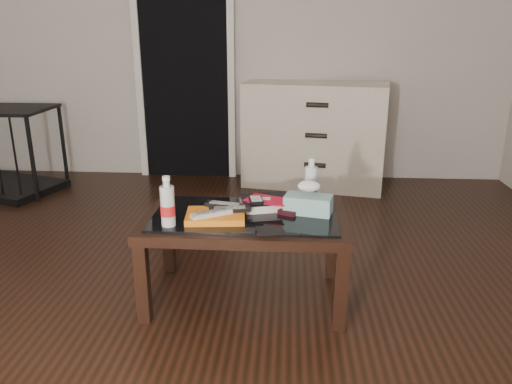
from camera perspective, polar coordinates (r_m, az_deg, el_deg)
ground at (r=2.53m, az=-9.55°, el=-13.96°), size 5.00×5.00×0.00m
doorway at (r=4.65m, az=-8.14°, el=14.18°), size 0.90×0.08×2.07m
coffee_table at (r=2.49m, az=-1.25°, el=-3.89°), size 1.00×0.60×0.46m
dresser at (r=4.40m, az=6.71°, el=6.47°), size 1.27×0.71×0.90m
pet_crate at (r=4.79m, az=-27.06°, el=2.84°), size 1.04×0.85×0.71m
magazines at (r=2.41m, az=-4.65°, el=-2.73°), size 0.30×0.24×0.03m
remote_silver at (r=2.37m, az=-5.12°, el=-2.44°), size 0.20×0.14×0.02m
remote_black_front at (r=2.42m, az=-3.02°, el=-1.99°), size 0.21×0.09×0.02m
remote_black_back at (r=2.48m, az=-3.60°, el=-1.47°), size 0.21×0.10×0.02m
textbook at (r=2.56m, az=1.14°, el=-1.24°), size 0.29×0.26×0.05m
dvd_mailers at (r=2.53m, az=1.08°, el=-0.82°), size 0.23×0.20×0.01m
ipod at (r=2.49m, az=0.00°, el=-0.90°), size 0.08×0.11×0.02m
flip_phone at (r=2.46m, az=3.62°, el=-2.33°), size 0.10×0.08×0.02m
wallet at (r=2.25m, az=1.57°, el=-4.43°), size 0.13×0.09×0.02m
water_bottle_left at (r=2.32m, az=-10.09°, el=-1.05°), size 0.07×0.07×0.24m
water_bottle_right at (r=2.62m, az=6.30°, el=1.35°), size 0.07×0.07×0.24m
tissue_box at (r=2.48m, az=6.00°, el=-1.40°), size 0.25×0.17×0.09m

